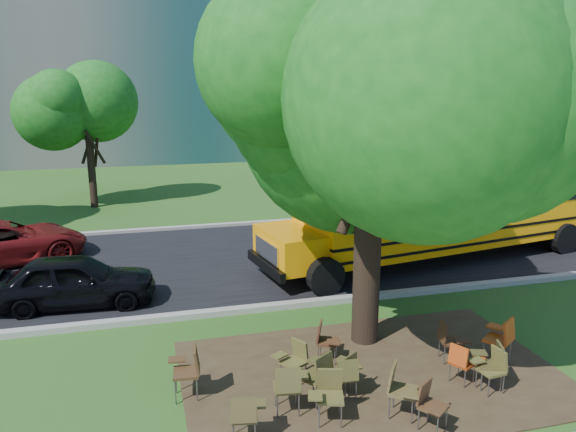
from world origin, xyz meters
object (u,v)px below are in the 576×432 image
object	(u,v)px
chair_0	(245,413)
chair_4	(347,374)
chair_8	(189,367)
chair_15	(492,365)
bg_car_red	(4,242)
chair_6	(493,360)
chair_9	(294,357)
chair_12	(449,338)
black_car	(75,281)
chair_2	(319,372)
chair_11	(346,369)
main_tree	(373,81)
school_bus	(466,201)
chair_3	(328,391)
chair_14	(400,386)
chair_7	(463,360)
chair_5	(430,402)
chair_1	(289,384)
chair_13	(502,336)
chair_10	(325,338)

from	to	relation	value
chair_0	chair_4	distance (m)	2.05
chair_8	chair_15	bearing A→B (deg)	-97.42
chair_4	chair_8	distance (m)	2.73
chair_0	bg_car_red	bearing A→B (deg)	127.52
chair_6	chair_9	bearing A→B (deg)	91.43
chair_4	chair_12	xyz separation A→B (m)	(2.38, 0.72, 0.03)
chair_0	bg_car_red	distance (m)	11.73
chair_12	chair_0	bearing A→B (deg)	-58.41
black_car	chair_2	bearing A→B (deg)	-138.69
chair_4	chair_11	size ratio (longest dim) A/B	1.01
main_tree	school_bus	size ratio (longest dim) A/B	0.72
main_tree	school_bus	world-z (taller)	main_tree
main_tree	bg_car_red	distance (m)	12.34
chair_3	chair_14	distance (m)	1.17
main_tree	chair_7	size ratio (longest dim) A/B	11.38
chair_5	chair_11	xyz separation A→B (m)	(-0.89, 1.33, -0.01)
chair_2	main_tree	bearing A→B (deg)	17.01
chair_5	chair_1	bearing A→B (deg)	-61.00
chair_2	black_car	world-z (taller)	black_car
chair_13	main_tree	bearing A→B (deg)	109.80
chair_3	chair_9	size ratio (longest dim) A/B	1.08
chair_10	chair_11	distance (m)	1.20
chair_7	chair_8	xyz separation A→B (m)	(-4.79, 0.86, 0.09)
chair_11	black_car	world-z (taller)	black_car
school_bus	chair_11	bearing A→B (deg)	-143.55
chair_13	chair_15	bearing A→B (deg)	-166.17
chair_4	chair_6	bearing A→B (deg)	-4.34
bg_car_red	chair_4	bearing A→B (deg)	-163.85
chair_1	bg_car_red	bearing A→B (deg)	130.50
chair_4	chair_10	xyz separation A→B (m)	(0.06, 1.37, 0.01)
chair_9	chair_14	distance (m)	2.02
chair_4	chair_15	distance (m)	2.59
black_car	chair_4	bearing A→B (deg)	-135.72
main_tree	chair_1	bearing A→B (deg)	-135.53
chair_5	chair_13	bearing A→B (deg)	178.55
chair_7	chair_14	size ratio (longest dim) A/B	0.86
main_tree	chair_11	xyz separation A→B (m)	(-1.12, -1.86, -4.88)
chair_7	chair_9	bearing A→B (deg)	-133.39
school_bus	chair_12	xyz separation A→B (m)	(-4.11, -6.15, -1.21)
bg_car_red	chair_2	bearing A→B (deg)	-165.77
chair_2	chair_12	xyz separation A→B (m)	(2.89, 0.70, -0.06)
chair_7	chair_3	bearing A→B (deg)	-107.50
chair_8	chair_15	world-z (taller)	chair_8
chair_3	chair_4	size ratio (longest dim) A/B	1.10
chair_12	black_car	distance (m)	8.80
chair_6	chair_11	world-z (taller)	chair_6
chair_7	chair_9	xyz separation A→B (m)	(-2.91, 0.86, 0.02)
chair_4	school_bus	bearing A→B (deg)	48.53
chair_5	chair_14	bearing A→B (deg)	-90.33
chair_8	black_car	xyz separation A→B (m)	(-2.31, 4.84, 0.07)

